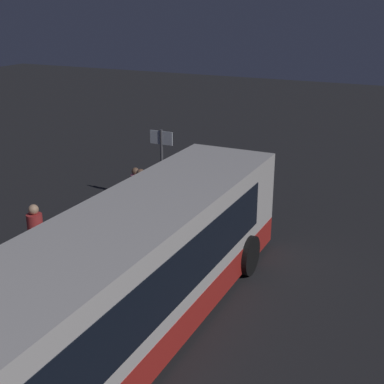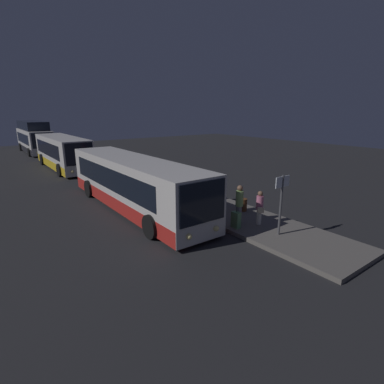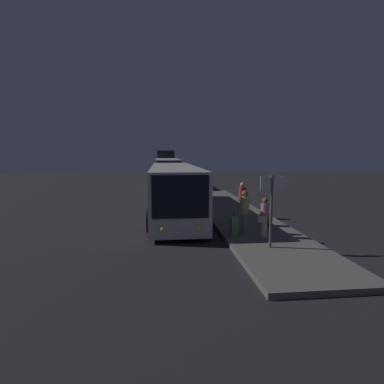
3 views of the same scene
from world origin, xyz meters
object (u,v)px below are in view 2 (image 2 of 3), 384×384
bus_lead (133,184)px  trash_bin (243,205)px  passenger_waiting (260,206)px  sign_post (281,197)px  passenger_boarding (205,185)px  suitcase (236,220)px  bus_second (62,153)px  passenger_with_bags (239,202)px  bus_third (34,139)px

bus_lead → trash_bin: (4.35, 4.15, -0.88)m
bus_lead → passenger_waiting: bus_lead is taller
sign_post → trash_bin: 3.55m
passenger_boarding → trash_bin: (2.59, 0.49, -0.63)m
suitcase → sign_post: (1.63, 0.92, 1.30)m
passenger_boarding → suitcase: passenger_boarding is taller
bus_second → passenger_with_bags: 20.51m
bus_third → passenger_boarding: size_ratio=5.95×
passenger_boarding → trash_bin: passenger_boarding is taller
passenger_waiting → passenger_with_bags: 0.93m
passenger_with_bags → bus_second: bearing=13.8°
bus_lead → passenger_with_bags: bearing=26.5°
bus_third → sign_post: bearing=4.9°
suitcase → sign_post: bearing=29.4°
bus_third → passenger_waiting: size_ratio=6.67×
suitcase → trash_bin: bearing=127.0°
sign_post → passenger_with_bags: bearing=-169.2°
bus_third → passenger_with_bags: size_ratio=5.85×
bus_lead → passenger_with_bags: (5.47, 2.73, -0.21)m
bus_lead → sign_post: size_ratio=4.80×
bus_second → bus_third: 13.82m
passenger_with_bags → suitcase: passenger_with_bags is taller
bus_second → passenger_boarding: size_ratio=6.09×
bus_second → trash_bin: (19.20, 4.15, -0.95)m
passenger_with_bags → trash_bin: passenger_with_bags is taller
trash_bin → bus_second: bearing=-167.8°
sign_post → bus_second: bearing=-172.1°
bus_third → passenger_waiting: bus_third is taller
bus_third → bus_second: bearing=0.0°
suitcase → bus_second: bearing=-174.0°
sign_post → passenger_boarding: bearing=174.5°
bus_second → suitcase: size_ratio=11.12×
passenger_with_bags → sign_post: sign_post is taller
bus_second → suitcase: (20.68, 2.19, -0.91)m
passenger_boarding → trash_bin: bearing=-45.1°
passenger_waiting → sign_post: (1.30, -0.23, 0.80)m
bus_second → passenger_waiting: 21.29m
passenger_with_bags → trash_bin: (-1.12, 1.42, -0.68)m
suitcase → bus_lead: bearing=-159.5°
passenger_boarding → suitcase: size_ratio=1.83×
bus_second → bus_third: bearing=-180.0°
bus_lead → bus_third: size_ratio=1.17×
bus_lead → sign_post: 8.10m
bus_second → trash_bin: bearing=12.2°
passenger_waiting → passenger_boarding: bearing=-56.6°
passenger_waiting → passenger_with_bags: passenger_with_bags is taller
passenger_with_bags → trash_bin: size_ratio=2.79×
bus_second → bus_lead: bearing=0.0°
bus_second → passenger_with_bags: (20.32, 2.73, -0.28)m
passenger_boarding → bus_second: bearing=136.6°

